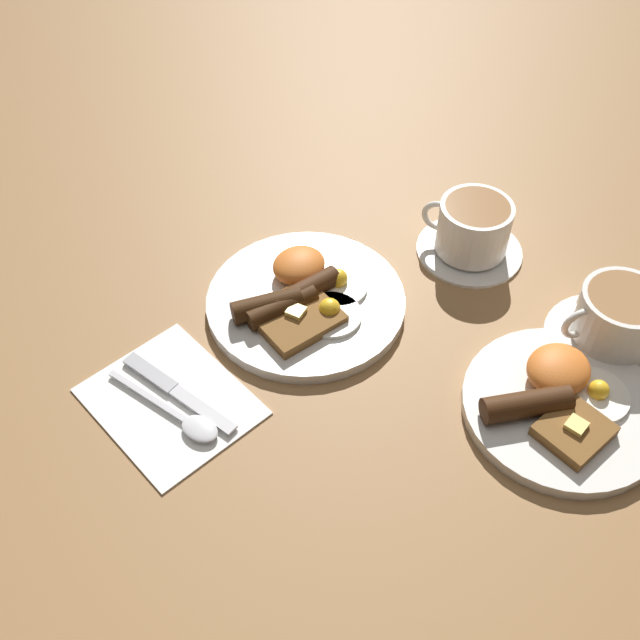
{
  "coord_description": "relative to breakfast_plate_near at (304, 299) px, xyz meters",
  "views": [
    {
      "loc": [
        0.44,
        0.47,
        0.68
      ],
      "look_at": [
        0.02,
        0.05,
        0.03
      ],
      "focal_mm": 42.0,
      "sensor_mm": 36.0,
      "label": 1
    }
  ],
  "objects": [
    {
      "name": "ground_plane",
      "position": [
        -0.0,
        0.0,
        -0.01
      ],
      "size": [
        3.0,
        3.0,
        0.0
      ],
      "primitive_type": "plane",
      "color": "olive"
    },
    {
      "name": "breakfast_plate_near",
      "position": [
        0.0,
        0.0,
        0.0
      ],
      "size": [
        0.25,
        0.25,
        0.05
      ],
      "color": "silver",
      "rests_on": "ground_plane"
    },
    {
      "name": "breakfast_plate_far",
      "position": [
        -0.09,
        0.31,
        0.0
      ],
      "size": [
        0.22,
        0.22,
        0.05
      ],
      "color": "silver",
      "rests_on": "ground_plane"
    },
    {
      "name": "teacup_near",
      "position": [
        -0.23,
        0.08,
        0.02
      ],
      "size": [
        0.14,
        0.14,
        0.08
      ],
      "color": "silver",
      "rests_on": "ground_plane"
    },
    {
      "name": "teacup_far",
      "position": [
        -0.22,
        0.3,
        0.02
      ],
      "size": [
        0.15,
        0.15,
        0.08
      ],
      "color": "silver",
      "rests_on": "ground_plane"
    },
    {
      "name": "napkin",
      "position": [
        0.21,
        0.0,
        -0.01
      ],
      "size": [
        0.15,
        0.19,
        0.01
      ],
      "primitive_type": "cube",
      "rotation": [
        0.0,
        0.0,
        -0.03
      ],
      "color": "white",
      "rests_on": "ground_plane"
    },
    {
      "name": "knife",
      "position": [
        0.2,
        -0.01,
        -0.01
      ],
      "size": [
        0.04,
        0.17,
        0.01
      ],
      "rotation": [
        0.0,
        0.0,
        1.7
      ],
      "color": "silver",
      "rests_on": "napkin"
    },
    {
      "name": "spoon",
      "position": [
        0.21,
        0.04,
        -0.01
      ],
      "size": [
        0.05,
        0.16,
        0.01
      ],
      "rotation": [
        0.0,
        0.0,
        1.75
      ],
      "color": "silver",
      "rests_on": "napkin"
    }
  ]
}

